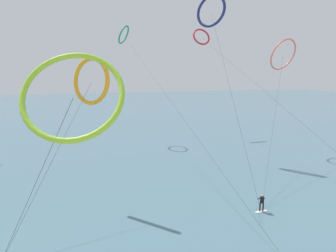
# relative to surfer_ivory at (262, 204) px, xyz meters

# --- Properties ---
(sea_water) EXTENTS (400.00, 200.00, 0.08)m
(sea_water) POSITION_rel_surfer_ivory_xyz_m (-7.63, 89.17, -0.78)
(sea_water) COLOR slate
(sea_water) RESTS_ON ground
(surfer_ivory) EXTENTS (1.40, 0.68, 1.70)m
(surfer_ivory) POSITION_rel_surfer_ivory_xyz_m (0.00, 0.00, 0.00)
(surfer_ivory) COLOR silver
(surfer_ivory) RESTS_ON ground
(kite_amber) EXTENTS (9.08, 10.46, 14.25)m
(kite_amber) POSITION_rel_surfer_ivory_xyz_m (-13.85, 8.26, 11.13)
(kite_amber) COLOR orange
(kite_amber) RESTS_ON ground
(kite_navy) EXTENTS (6.59, 21.40, 24.37)m
(kite_navy) POSITION_rel_surfer_ivory_xyz_m (4.87, 18.95, 21.08)
(kite_navy) COLOR navy
(kite_navy) RESTS_ON ground
(kite_coral) EXTENTS (19.29, 17.74, 18.17)m
(kite_coral) POSITION_rel_surfer_ivory_xyz_m (16.58, 16.29, 14.91)
(kite_coral) COLOR #EA7260
(kite_coral) RESTS_ON ground
(kite_lime) EXTENTS (7.87, 7.38, 13.62)m
(kite_lime) POSITION_rel_surfer_ivory_xyz_m (-16.02, -5.38, 10.72)
(kite_lime) COLOR #8CC62D
(kite_lime) RESTS_ON ground
(kite_crimson) EXTENTS (3.81, 43.82, 22.17)m
(kite_crimson) POSITION_rel_surfer_ivory_xyz_m (11.13, 33.59, 19.51)
(kite_crimson) COLOR red
(kite_crimson) RESTS_ON ground
(kite_emerald) EXTENTS (3.53, 43.78, 21.81)m
(kite_emerald) POSITION_rel_surfer_ivory_xyz_m (-4.88, 34.47, 19.20)
(kite_emerald) COLOR #199351
(kite_emerald) RESTS_ON ground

